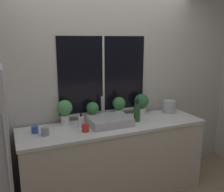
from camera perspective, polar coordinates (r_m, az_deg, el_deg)
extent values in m
cube|color=#BCB7AD|center=(3.24, -2.22, 2.84)|extent=(8.00, 0.06, 2.70)
cube|color=black|center=(3.19, -2.00, 4.95)|extent=(1.16, 0.01, 0.95)
cube|color=beige|center=(3.18, -1.96, 4.93)|extent=(0.02, 0.01, 0.95)
cube|color=beige|center=(3.28, -1.90, -3.59)|extent=(1.22, 0.04, 0.03)
cube|color=#BCB7AD|center=(5.00, 17.03, 5.86)|extent=(0.06, 7.00, 2.70)
cube|color=beige|center=(3.20, 0.45, -14.54)|extent=(2.21, 0.62, 0.88)
cube|color=silver|center=(3.01, 0.47, -6.78)|extent=(2.23, 0.64, 0.03)
cylinder|color=silver|center=(2.47, -22.89, -12.11)|extent=(0.02, 0.02, 0.75)
cube|color=#ADADB2|center=(3.00, -0.68, -5.62)|extent=(0.49, 0.40, 0.09)
cylinder|color=#B7B7BC|center=(3.21, -2.27, -4.91)|extent=(0.04, 0.04, 0.03)
cylinder|color=#B7B7BC|center=(3.17, -2.30, -2.39)|extent=(0.02, 0.02, 0.26)
cylinder|color=white|center=(3.05, -10.65, -5.30)|extent=(0.10, 0.10, 0.11)
sphere|color=#478E4C|center=(3.01, -10.76, -2.64)|extent=(0.18, 0.18, 0.18)
cylinder|color=white|center=(3.14, -4.43, -4.85)|extent=(0.11, 0.11, 0.08)
sphere|color=#387A3D|center=(3.11, -4.46, -2.77)|extent=(0.15, 0.15, 0.15)
cylinder|color=white|center=(3.27, 1.60, -3.95)|extent=(0.12, 0.12, 0.10)
sphere|color=#387A3D|center=(3.23, 1.61, -1.70)|extent=(0.17, 0.17, 0.17)
cylinder|color=white|center=(3.42, 6.70, -3.39)|extent=(0.12, 0.12, 0.09)
sphere|color=#2D6638|center=(3.38, 6.77, -1.12)|extent=(0.19, 0.19, 0.19)
cylinder|color=white|center=(2.90, -7.05, -5.89)|extent=(0.07, 0.07, 0.13)
cylinder|color=black|center=(2.88, -7.10, -4.28)|extent=(0.03, 0.03, 0.04)
cylinder|color=#235128|center=(3.10, 5.75, -3.83)|extent=(0.08, 0.08, 0.22)
cylinder|color=black|center=(3.06, 5.81, -1.32)|extent=(0.03, 0.03, 0.06)
cylinder|color=gray|center=(2.76, -15.06, -7.79)|extent=(0.08, 0.08, 0.09)
cylinder|color=#3351AD|center=(2.86, -17.21, -7.35)|extent=(0.07, 0.07, 0.08)
cylinder|color=#B72D28|center=(2.78, -6.11, -7.23)|extent=(0.08, 0.08, 0.09)
cylinder|color=#B2B2B7|center=(3.55, 12.90, -2.34)|extent=(0.18, 0.18, 0.17)
cone|color=#B2B2B7|center=(3.53, 12.97, -0.88)|extent=(0.15, 0.15, 0.02)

